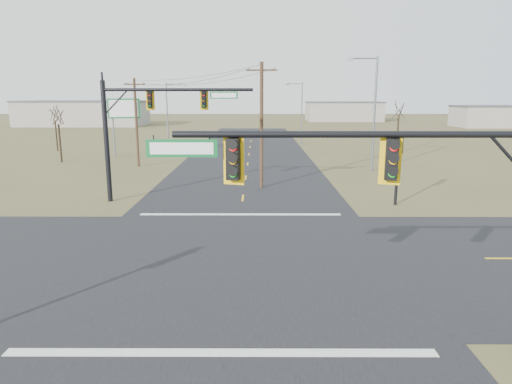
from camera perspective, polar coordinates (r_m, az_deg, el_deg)
ground at (r=20.22m, az=-2.75°, el=-8.33°), size 320.00×320.00×0.00m
road_ew at (r=20.22m, az=-2.75°, el=-8.30°), size 160.00×14.00×0.02m
road_ns at (r=20.21m, az=-2.75°, el=-8.30°), size 14.00×160.00×0.02m
stop_bar_near at (r=13.44m, az=-4.44°, el=-19.38°), size 12.00×0.40×0.01m
stop_bar_far at (r=27.36m, az=-1.96°, el=-2.81°), size 12.00×0.40×0.01m
mast_arm_near at (r=12.16m, az=17.12°, el=1.27°), size 10.33×0.55×6.66m
mast_arm_far at (r=30.92m, az=-13.42°, el=9.23°), size 9.84×0.50×7.97m
pedestal_signal_ne at (r=30.50m, az=17.44°, el=4.54°), size 0.64×0.55×4.63m
utility_pole_near at (r=34.72m, az=0.69°, el=8.50°), size 2.31×0.34×9.43m
utility_pole_far at (r=47.02m, az=-14.74°, el=8.58°), size 2.12×0.33×8.66m
highway_sign at (r=54.59m, az=-16.13°, el=9.07°), size 3.50×0.78×6.67m
streetlight_a at (r=44.03m, az=14.33°, el=10.15°), size 2.93×0.40×10.47m
streetlight_b at (r=67.05m, az=5.58°, el=10.18°), size 2.45×0.22×8.84m
streetlight_c at (r=55.82m, az=-10.85°, el=9.49°), size 2.38×0.34×8.51m
bare_tree_a at (r=52.68m, az=-23.55°, el=8.81°), size 2.66×2.66×6.31m
bare_tree_b at (r=63.83m, az=-23.89°, el=8.96°), size 2.73×2.73×5.96m
bare_tree_c at (r=59.36m, az=17.45°, el=9.78°), size 2.98×2.98×6.73m
warehouse_left at (r=116.48m, az=-20.71°, el=9.14°), size 28.00×14.00×5.50m
warehouse_mid at (r=131.22m, az=10.87°, el=9.82°), size 20.00×12.00×5.00m
warehouse_right at (r=117.21m, az=27.92°, el=8.29°), size 18.00×10.00×4.50m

